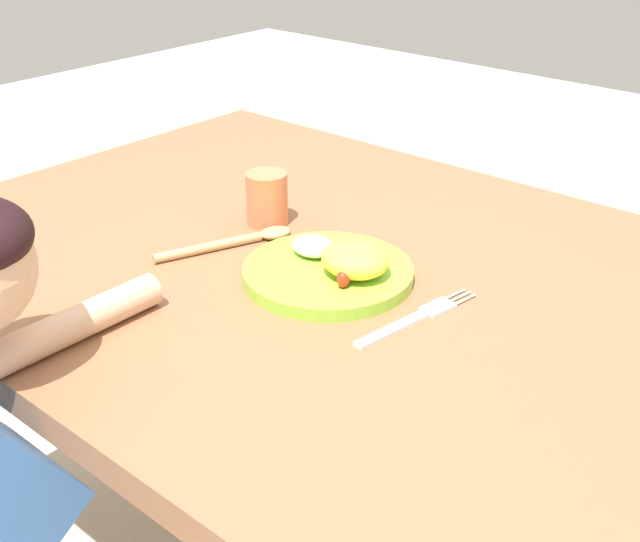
{
  "coord_description": "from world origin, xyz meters",
  "views": [
    {
      "loc": [
        0.73,
        -0.85,
        1.29
      ],
      "look_at": [
        0.05,
        -0.06,
        0.75
      ],
      "focal_mm": 45.88,
      "sensor_mm": 36.0,
      "label": 1
    }
  ],
  "objects_px": {
    "plate": "(334,268)",
    "fork": "(415,319)",
    "spoon": "(239,241)",
    "drinking_cup": "(267,199)"
  },
  "relations": [
    {
      "from": "drinking_cup",
      "to": "spoon",
      "type": "bearing_deg",
      "value": -74.51
    },
    {
      "from": "plate",
      "to": "drinking_cup",
      "type": "relative_size",
      "value": 2.8
    },
    {
      "from": "plate",
      "to": "spoon",
      "type": "bearing_deg",
      "value": -177.9
    },
    {
      "from": "plate",
      "to": "fork",
      "type": "relative_size",
      "value": 1.15
    },
    {
      "from": "drinking_cup",
      "to": "fork",
      "type": "bearing_deg",
      "value": -15.5
    },
    {
      "from": "spoon",
      "to": "plate",
      "type": "bearing_deg",
      "value": -66.42
    },
    {
      "from": "plate",
      "to": "fork",
      "type": "xyz_separation_m",
      "value": [
        0.16,
        -0.02,
        -0.02
      ]
    },
    {
      "from": "plate",
      "to": "spoon",
      "type": "height_order",
      "value": "plate"
    },
    {
      "from": "fork",
      "to": "drinking_cup",
      "type": "relative_size",
      "value": 2.44
    },
    {
      "from": "plate",
      "to": "fork",
      "type": "height_order",
      "value": "plate"
    }
  ]
}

